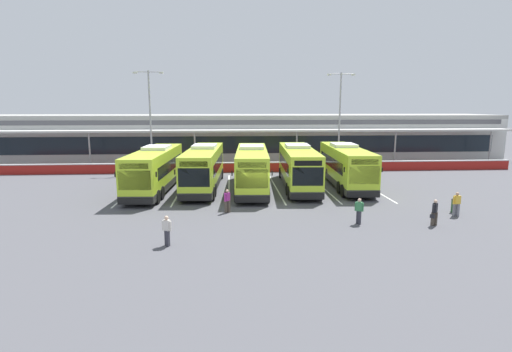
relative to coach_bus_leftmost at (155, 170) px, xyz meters
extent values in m
plane|color=#4C4C51|center=(8.39, -5.34, -1.79)|extent=(200.00, 200.00, 0.00)
cube|color=silver|center=(8.39, 21.66, 0.96)|extent=(70.00, 10.00, 5.50)
cube|color=#19232D|center=(8.39, 16.64, 0.51)|extent=(66.00, 0.08, 2.20)
cube|color=#4C4C51|center=(8.39, 16.63, 3.36)|extent=(68.00, 0.08, 0.60)
cube|color=beige|center=(8.39, 15.16, 2.41)|extent=(67.00, 3.00, 0.24)
cube|color=gray|center=(8.39, 21.66, 3.96)|extent=(70.00, 10.00, 0.50)
cylinder|color=#999999|center=(-10.21, 13.96, 0.31)|extent=(0.20, 0.20, 4.20)
cylinder|color=#999999|center=(2.19, 13.96, 0.31)|extent=(0.20, 0.20, 4.20)
cylinder|color=#999999|center=(14.59, 13.96, 0.31)|extent=(0.20, 0.20, 4.20)
cylinder|color=#999999|center=(26.99, 13.96, 0.31)|extent=(0.20, 0.20, 4.20)
cylinder|color=#999999|center=(39.39, 13.96, 0.31)|extent=(0.20, 0.20, 4.20)
cube|color=maroon|center=(8.39, 9.16, -1.29)|extent=(60.00, 0.36, 1.00)
cube|color=#B2B2B2|center=(8.39, 9.16, -0.74)|extent=(60.00, 0.40, 0.10)
cube|color=#B7DB2D|center=(0.00, -0.04, 0.12)|extent=(3.19, 12.12, 3.19)
cube|color=#333333|center=(0.00, -0.04, -1.19)|extent=(3.21, 12.14, 0.56)
cube|color=black|center=(0.02, 0.36, 0.36)|extent=(3.09, 9.72, 0.96)
cube|color=black|center=(-0.32, -5.98, 0.26)|extent=(2.31, 0.22, 1.40)
cube|color=black|center=(-0.32, -5.99, 1.26)|extent=(2.05, 0.19, 0.40)
cube|color=silver|center=(0.05, 0.96, 1.85)|extent=(2.20, 2.91, 0.28)
cube|color=black|center=(-0.33, -6.09, -1.24)|extent=(2.46, 0.29, 0.44)
cube|color=black|center=(1.15, -5.71, 0.61)|extent=(0.09, 0.12, 0.36)
cube|color=black|center=(-1.76, -5.55, 0.61)|extent=(0.09, 0.12, 0.36)
cylinder|color=black|center=(1.44, 4.49, -1.27)|extent=(0.38, 1.06, 1.04)
cylinder|color=black|center=(-0.95, 4.62, -1.27)|extent=(0.38, 1.06, 1.04)
cylinder|color=black|center=(1.02, -3.30, -1.27)|extent=(0.38, 1.06, 1.04)
cylinder|color=black|center=(-1.37, -3.17, -1.27)|extent=(0.38, 1.06, 1.04)
cylinder|color=black|center=(0.94, -4.70, -1.27)|extent=(0.38, 1.06, 1.04)
cylinder|color=black|center=(-1.44, -4.57, -1.27)|extent=(0.38, 1.06, 1.04)
cube|color=#B7DB2D|center=(4.08, 0.75, 0.12)|extent=(3.19, 12.12, 3.19)
cube|color=#333333|center=(4.08, 0.75, -1.19)|extent=(3.21, 12.14, 0.56)
cube|color=black|center=(4.10, 1.15, 0.36)|extent=(3.09, 9.72, 0.96)
cube|color=black|center=(3.76, -5.19, 0.26)|extent=(2.31, 0.22, 1.40)
cube|color=black|center=(3.76, -5.20, 1.26)|extent=(2.05, 0.19, 0.40)
cube|color=silver|center=(4.13, 1.75, 1.85)|extent=(2.20, 2.91, 0.28)
cube|color=black|center=(3.75, -5.30, -1.24)|extent=(2.46, 0.29, 0.44)
cube|color=black|center=(5.23, -4.92, 0.61)|extent=(0.09, 0.12, 0.36)
cube|color=black|center=(2.32, -4.76, 0.61)|extent=(0.09, 0.12, 0.36)
cylinder|color=black|center=(5.52, 5.28, -1.27)|extent=(0.38, 1.06, 1.04)
cylinder|color=black|center=(3.13, 5.41, -1.27)|extent=(0.38, 1.06, 1.04)
cylinder|color=black|center=(5.10, -2.51, -1.27)|extent=(0.38, 1.06, 1.04)
cylinder|color=black|center=(2.71, -2.38, -1.27)|extent=(0.38, 1.06, 1.04)
cylinder|color=black|center=(5.02, -3.91, -1.27)|extent=(0.38, 1.06, 1.04)
cylinder|color=black|center=(2.64, -3.78, -1.27)|extent=(0.38, 1.06, 1.04)
cube|color=#B7DB2D|center=(8.30, -0.03, 0.12)|extent=(3.19, 12.12, 3.19)
cube|color=#333333|center=(8.30, -0.03, -1.19)|extent=(3.21, 12.14, 0.56)
cube|color=black|center=(8.32, 0.37, 0.36)|extent=(3.09, 9.72, 0.96)
cube|color=black|center=(7.98, -5.97, 0.26)|extent=(2.31, 0.22, 1.40)
cube|color=black|center=(7.98, -5.98, 1.26)|extent=(2.05, 0.19, 0.40)
cube|color=silver|center=(8.35, 0.97, 1.85)|extent=(2.20, 2.91, 0.28)
cube|color=black|center=(7.97, -6.08, -1.24)|extent=(2.46, 0.29, 0.44)
cube|color=black|center=(9.45, -5.70, 0.61)|extent=(0.09, 0.12, 0.36)
cube|color=black|center=(6.54, -5.54, 0.61)|extent=(0.09, 0.12, 0.36)
cylinder|color=black|center=(9.74, 4.50, -1.27)|extent=(0.38, 1.06, 1.04)
cylinder|color=black|center=(7.35, 4.63, -1.27)|extent=(0.38, 1.06, 1.04)
cylinder|color=black|center=(9.32, -3.29, -1.27)|extent=(0.38, 1.06, 1.04)
cylinder|color=black|center=(6.93, -3.16, -1.27)|extent=(0.38, 1.06, 1.04)
cylinder|color=black|center=(9.24, -4.69, -1.27)|extent=(0.38, 1.06, 1.04)
cylinder|color=black|center=(6.86, -4.56, -1.27)|extent=(0.38, 1.06, 1.04)
cube|color=#B7DB2D|center=(12.47, 0.61, 0.12)|extent=(3.19, 12.12, 3.19)
cube|color=#333333|center=(12.47, 0.61, -1.19)|extent=(3.21, 12.14, 0.56)
cube|color=black|center=(12.49, 1.01, 0.36)|extent=(3.09, 9.72, 0.96)
cube|color=black|center=(12.15, -5.33, 0.26)|extent=(2.31, 0.22, 1.40)
cube|color=black|center=(12.15, -5.34, 1.26)|extent=(2.05, 0.19, 0.40)
cube|color=silver|center=(12.53, 1.61, 1.85)|extent=(2.20, 2.91, 0.28)
cube|color=black|center=(12.15, -5.44, -1.24)|extent=(2.46, 0.29, 0.44)
cube|color=black|center=(13.63, -5.06, 0.61)|extent=(0.09, 0.12, 0.36)
cube|color=black|center=(10.72, -4.90, 0.61)|extent=(0.09, 0.12, 0.36)
cylinder|color=black|center=(13.91, 5.14, -1.27)|extent=(0.38, 1.06, 1.04)
cylinder|color=black|center=(11.53, 5.27, -1.27)|extent=(0.38, 1.06, 1.04)
cylinder|color=black|center=(13.49, -2.65, -1.27)|extent=(0.38, 1.06, 1.04)
cylinder|color=black|center=(11.11, -2.52, -1.27)|extent=(0.38, 1.06, 1.04)
cylinder|color=black|center=(13.42, -4.04, -1.27)|extent=(0.38, 1.06, 1.04)
cylinder|color=black|center=(11.03, -3.92, -1.27)|extent=(0.38, 1.06, 1.04)
cube|color=#B7DB2D|center=(16.87, 0.99, 0.12)|extent=(3.19, 12.12, 3.19)
cube|color=#333333|center=(16.87, 0.99, -1.19)|extent=(3.21, 12.14, 0.56)
cube|color=black|center=(16.89, 1.39, 0.36)|extent=(3.09, 9.72, 0.96)
cube|color=black|center=(16.55, -4.95, 0.26)|extent=(2.31, 0.22, 1.40)
cube|color=black|center=(16.55, -4.96, 1.26)|extent=(2.05, 0.19, 0.40)
cube|color=silver|center=(16.92, 1.99, 1.85)|extent=(2.20, 2.91, 0.28)
cube|color=black|center=(16.55, -5.06, -1.24)|extent=(2.46, 0.29, 0.44)
cube|color=black|center=(18.02, -4.68, 0.61)|extent=(0.09, 0.12, 0.36)
cube|color=black|center=(15.12, -4.53, 0.61)|extent=(0.09, 0.12, 0.36)
cylinder|color=black|center=(18.31, 5.52, -1.27)|extent=(0.38, 1.06, 1.04)
cylinder|color=black|center=(15.92, 5.65, -1.27)|extent=(0.38, 1.06, 1.04)
cylinder|color=black|center=(17.89, -2.27, -1.27)|extent=(0.38, 1.06, 1.04)
cylinder|color=black|center=(15.51, -2.14, -1.27)|extent=(0.38, 1.06, 1.04)
cylinder|color=black|center=(17.82, -3.67, -1.27)|extent=(0.38, 1.06, 1.04)
cylinder|color=black|center=(15.43, -3.54, -1.27)|extent=(0.38, 1.06, 1.04)
cube|color=silver|center=(-2.11, 0.66, -1.78)|extent=(0.14, 13.00, 0.01)
cube|color=silver|center=(2.09, 0.66, -1.78)|extent=(0.14, 13.00, 0.01)
cube|color=silver|center=(6.29, 0.66, -1.78)|extent=(0.14, 13.00, 0.01)
cube|color=silver|center=(10.49, 0.66, -1.78)|extent=(0.14, 13.00, 0.01)
cube|color=silver|center=(14.69, 0.66, -1.78)|extent=(0.14, 13.00, 0.01)
cube|color=silver|center=(18.89, 0.66, -1.78)|extent=(0.14, 13.00, 0.01)
cube|color=#4C4238|center=(18.71, -11.29, -1.37)|extent=(0.23, 0.23, 0.84)
cube|color=#4C4238|center=(18.91, -11.27, -1.37)|extent=(0.23, 0.23, 0.84)
cube|color=black|center=(18.81, -11.28, -0.67)|extent=(0.40, 0.39, 0.56)
cube|color=black|center=(18.65, -11.43, -0.69)|extent=(0.13, 0.13, 0.54)
cube|color=black|center=(18.97, -11.13, -0.69)|extent=(0.13, 0.13, 0.54)
sphere|color=#DBB293|center=(18.81, -11.28, -0.28)|extent=(0.22, 0.22, 0.22)
cube|color=black|center=(18.59, -11.47, -1.16)|extent=(0.28, 0.28, 0.22)
cylinder|color=black|center=(18.59, -11.47, -0.98)|extent=(0.02, 0.02, 0.16)
cube|color=slate|center=(21.23, -9.34, -1.37)|extent=(0.16, 0.19, 0.84)
cube|color=slate|center=(21.40, -9.44, -1.37)|extent=(0.16, 0.19, 0.84)
cube|color=gold|center=(21.31, -9.39, -0.67)|extent=(0.36, 0.25, 0.56)
cube|color=gold|center=(21.09, -9.41, -0.69)|extent=(0.10, 0.11, 0.54)
cube|color=gold|center=(21.53, -9.37, -0.69)|extent=(0.10, 0.11, 0.54)
sphere|color=tan|center=(21.31, -9.39, -0.28)|extent=(0.22, 0.22, 0.22)
cube|color=#33333D|center=(14.27, -10.60, -1.37)|extent=(0.21, 0.23, 0.84)
cube|color=#33333D|center=(14.35, -10.78, -1.37)|extent=(0.21, 0.23, 0.84)
cube|color=#387F4C|center=(14.31, -10.69, -0.67)|extent=(0.40, 0.36, 0.56)
cube|color=#387F4C|center=(14.12, -10.58, -0.69)|extent=(0.13, 0.13, 0.54)
cube|color=#387F4C|center=(14.50, -10.79, -0.69)|extent=(0.13, 0.13, 0.54)
sphere|color=#DBB293|center=(14.31, -10.69, -0.28)|extent=(0.22, 0.22, 0.22)
cube|color=#4C4238|center=(6.09, -7.53, -1.37)|extent=(0.23, 0.22, 0.84)
cube|color=#4C4238|center=(6.28, -7.48, -1.37)|extent=(0.23, 0.22, 0.84)
cube|color=#A32D89|center=(6.19, -7.51, -0.67)|extent=(0.39, 0.40, 0.56)
cube|color=#A32D89|center=(6.04, -7.67, -0.69)|extent=(0.13, 0.13, 0.54)
cube|color=#A32D89|center=(6.33, -7.34, -0.69)|extent=(0.13, 0.13, 0.54)
sphere|color=tan|center=(6.19, -7.51, -0.28)|extent=(0.22, 0.22, 0.22)
cube|color=#33333D|center=(3.05, -13.72, -1.37)|extent=(0.20, 0.22, 0.84)
cube|color=#33333D|center=(3.15, -13.89, -1.37)|extent=(0.20, 0.22, 0.84)
cube|color=silver|center=(3.10, -13.81, -0.67)|extent=(0.40, 0.34, 0.56)
cube|color=silver|center=(2.90, -13.72, -0.69)|extent=(0.12, 0.13, 0.54)
cube|color=silver|center=(3.30, -13.90, -0.69)|extent=(0.12, 0.13, 0.54)
sphere|color=#DBB293|center=(3.10, -13.81, -0.28)|extent=(0.22, 0.22, 0.22)
cylinder|color=#9E9EA3|center=(-2.35, 10.90, 3.71)|extent=(0.20, 0.20, 11.00)
cylinder|color=#9E9EA3|center=(-2.35, 10.90, 9.06)|extent=(2.80, 0.10, 0.10)
cube|color=silver|center=(-3.75, 10.90, 8.96)|extent=(0.44, 0.28, 0.20)
cube|color=silver|center=(-0.95, 10.90, 8.96)|extent=(0.44, 0.28, 0.20)
cylinder|color=#9E9EA3|center=(19.31, 12.14, 3.71)|extent=(0.20, 0.20, 11.00)
cylinder|color=#9E9EA3|center=(19.31, 12.14, 9.06)|extent=(2.80, 0.10, 0.10)
cube|color=silver|center=(17.91, 12.14, 8.96)|extent=(0.44, 0.28, 0.20)
cube|color=silver|center=(20.71, 12.14, 8.96)|extent=(0.44, 0.28, 0.20)
cylinder|color=#2D5133|center=(21.78, -8.50, -1.36)|extent=(0.52, 0.52, 0.85)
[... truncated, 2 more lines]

